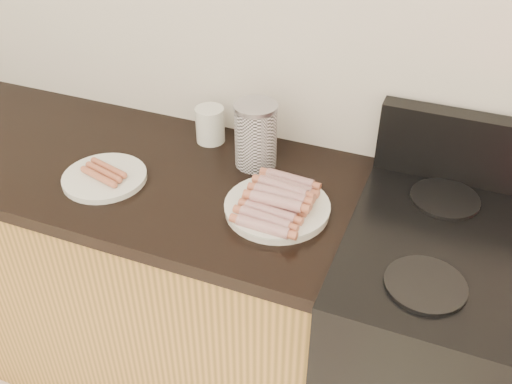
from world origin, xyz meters
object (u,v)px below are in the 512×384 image
at_px(side_plate, 105,178).
at_px(canister, 256,135).
at_px(mug, 210,125).
at_px(main_plate, 277,209).
at_px(stove, 468,378).

xyz_separation_m(side_plate, canister, (0.36, 0.24, 0.09)).
bearing_deg(canister, side_plate, -146.64).
height_order(side_plate, mug, mug).
distance_m(side_plate, mug, 0.36).
bearing_deg(canister, main_plate, -54.40).
relative_size(main_plate, canister, 1.41).
bearing_deg(mug, main_plate, -39.53).
relative_size(stove, main_plate, 3.37).
bearing_deg(canister, stove, -13.03).
height_order(stove, main_plate, main_plate).
bearing_deg(canister, mug, 158.82).
relative_size(stove, canister, 4.75).
relative_size(stove, mug, 8.25).
distance_m(canister, mug, 0.20).
bearing_deg(main_plate, mug, 140.47).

